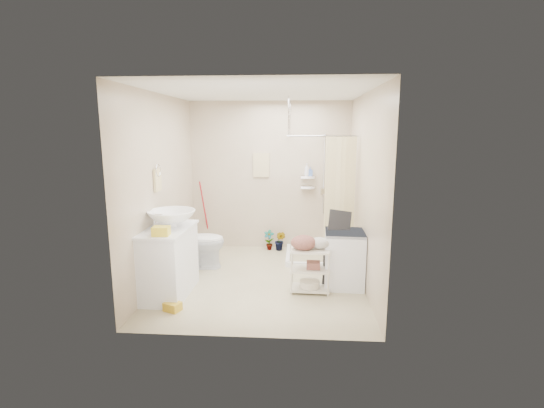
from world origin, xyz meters
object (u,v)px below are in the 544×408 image
(laundry_rack, at_px, (310,266))
(vanity, at_px, (168,261))
(washing_machine, at_px, (344,259))
(toilet, at_px, (198,241))

(laundry_rack, bearing_deg, vanity, -172.09)
(washing_machine, height_order, laundry_rack, washing_machine)
(vanity, height_order, laundry_rack, vanity)
(vanity, bearing_deg, washing_machine, 12.02)
(vanity, xyz_separation_m, washing_machine, (2.30, 0.43, -0.06))
(toilet, height_order, washing_machine, toilet)
(vanity, relative_size, washing_machine, 1.31)
(vanity, xyz_separation_m, laundry_rack, (1.83, 0.19, -0.09))
(vanity, xyz_separation_m, toilet, (0.12, 1.03, -0.02))
(vanity, distance_m, washing_machine, 2.34)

